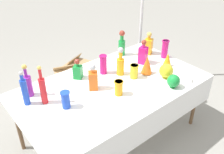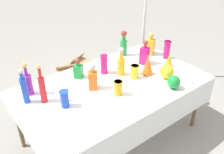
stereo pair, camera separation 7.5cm
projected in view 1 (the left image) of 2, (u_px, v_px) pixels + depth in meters
The scene contains 24 objects.
ground_plane at pixel (112, 135), 3.14m from camera, with size 40.00×40.00×0.00m, color gray.
display_table at pixel (114, 90), 2.74m from camera, with size 2.09×1.20×0.76m.
tall_bottle_0 at pixel (43, 89), 2.39m from camera, with size 0.06×0.06×0.41m.
tall_bottle_1 at pixel (28, 84), 2.51m from camera, with size 0.08×0.08×0.36m.
tall_bottle_2 at pixel (122, 44), 3.28m from camera, with size 0.09×0.09×0.34m.
tall_bottle_3 at pixel (120, 64), 2.86m from camera, with size 0.09×0.09×0.34m.
tall_bottle_4 at pixel (25, 90), 2.37m from camera, with size 0.06×0.06×0.37m.
square_decanter_0 at pixel (93, 78), 2.61m from camera, with size 0.13×0.13×0.30m.
square_decanter_1 at pixel (143, 54), 3.10m from camera, with size 0.12×0.12×0.31m.
square_decanter_2 at pixel (148, 45), 3.33m from camera, with size 0.13×0.13×0.31m.
square_decanter_3 at pixel (78, 70), 2.81m from camera, with size 0.13×0.13×0.24m.
slender_vase_0 at pixel (66, 99), 2.36m from camera, with size 0.09×0.09×0.18m.
slender_vase_1 at pixel (103, 64), 2.89m from camera, with size 0.09×0.09×0.23m.
slender_vase_2 at pixel (165, 49), 3.23m from camera, with size 0.10×0.10×0.24m.
slender_vase_3 at pixel (134, 71), 2.82m from camera, with size 0.10×0.10×0.16m.
slender_vase_4 at pixel (119, 87), 2.54m from camera, with size 0.10×0.10×0.16m.
fluted_vase_0 at pixel (167, 59), 3.06m from camera, with size 0.10×0.10×0.17m.
fluted_vase_1 at pixel (147, 65), 2.89m from camera, with size 0.13×0.13×0.23m.
round_bowl_0 at pixel (166, 71), 2.83m from camera, with size 0.16×0.16×0.17m.
round_bowl_1 at pixel (173, 81), 2.66m from camera, with size 0.14×0.14×0.15m.
price_tag_left at pixel (192, 81), 2.77m from camera, with size 0.05×0.01×0.03m, color white.
cardboard_box_behind_left at pixel (79, 73), 4.11m from camera, with size 0.49×0.47×0.42m.
cardboard_box_behind_right at pixel (70, 80), 3.94m from camera, with size 0.52×0.48×0.39m.
canopy_pole at pixel (141, 21), 3.78m from camera, with size 0.18×0.18×2.54m.
Camera 1 is at (-1.45, -1.77, 2.28)m, focal length 40.00 mm.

